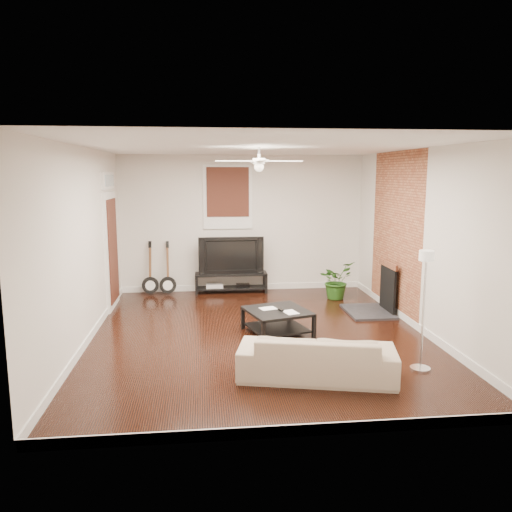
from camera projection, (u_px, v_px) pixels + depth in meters
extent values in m
cube|color=black|center=(259.00, 335.00, 7.59)|extent=(5.00, 6.00, 0.01)
cube|color=white|center=(259.00, 147.00, 7.13)|extent=(5.00, 6.00, 0.01)
cube|color=silver|center=(242.00, 224.00, 10.30)|extent=(5.00, 0.01, 2.80)
cube|color=silver|center=(297.00, 291.00, 4.42)|extent=(5.00, 0.01, 2.80)
cube|color=silver|center=(84.00, 246.00, 7.10)|extent=(0.01, 6.00, 2.80)
cube|color=silver|center=(421.00, 241.00, 7.63)|extent=(0.01, 6.00, 2.80)
cube|color=brown|center=(395.00, 234.00, 8.61)|extent=(0.02, 2.20, 2.80)
cube|color=black|center=(377.00, 287.00, 8.73)|extent=(0.80, 1.10, 0.92)
cube|color=#3B1910|center=(228.00, 197.00, 10.15)|extent=(1.00, 0.06, 1.30)
cube|color=white|center=(111.00, 239.00, 8.99)|extent=(0.08, 1.00, 2.50)
cube|color=black|center=(231.00, 283.00, 10.26)|extent=(1.47, 0.39, 0.41)
imported|color=black|center=(231.00, 255.00, 10.18)|extent=(1.31, 0.17, 0.76)
cube|color=black|center=(277.00, 322.00, 7.64)|extent=(1.08, 1.08, 0.37)
imported|color=#C6B594|center=(317.00, 356.00, 5.96)|extent=(1.98, 1.13, 0.54)
imported|color=#235217|center=(336.00, 280.00, 9.73)|extent=(0.87, 0.86, 0.73)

